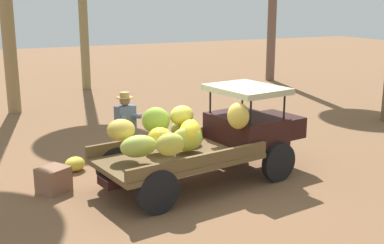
{
  "coord_description": "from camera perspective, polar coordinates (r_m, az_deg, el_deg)",
  "views": [
    {
      "loc": [
        -4.35,
        -8.65,
        3.57
      ],
      "look_at": [
        -0.35,
        -0.22,
        1.27
      ],
      "focal_mm": 47.13,
      "sensor_mm": 36.0,
      "label": 1
    }
  ],
  "objects": [
    {
      "name": "ground_plane",
      "position": [
        10.32,
        1.23,
        -6.43
      ],
      "size": [
        60.0,
        60.0,
        0.0
      ],
      "primitive_type": "plane",
      "color": "brown"
    },
    {
      "name": "truck",
      "position": [
        9.99,
        2.18,
        -1.67
      ],
      "size": [
        4.61,
        2.31,
        1.83
      ],
      "rotation": [
        0.0,
        0.0,
        0.16
      ],
      "color": "black",
      "rests_on": "ground"
    },
    {
      "name": "farmer",
      "position": [
        10.62,
        -7.5,
        -0.52
      ],
      "size": [
        0.53,
        0.49,
        1.69
      ],
      "rotation": [
        0.0,
        0.0,
        -1.33
      ],
      "color": "#3B4B51",
      "rests_on": "ground"
    },
    {
      "name": "wooden_crate",
      "position": [
        9.94,
        -15.4,
        -6.3
      ],
      "size": [
        0.7,
        0.68,
        0.48
      ],
      "primitive_type": "cube",
      "rotation": [
        0.0,
        0.0,
        0.54
      ],
      "color": "#8D5F48",
      "rests_on": "ground"
    },
    {
      "name": "loose_banana_bunch",
      "position": [
        11.02,
        -13.11,
        -4.64
      ],
      "size": [
        0.63,
        0.64,
        0.32
      ],
      "primitive_type": "ellipsoid",
      "rotation": [
        0.0,
        0.03,
        0.91
      ],
      "color": "gold",
      "rests_on": "ground"
    }
  ]
}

